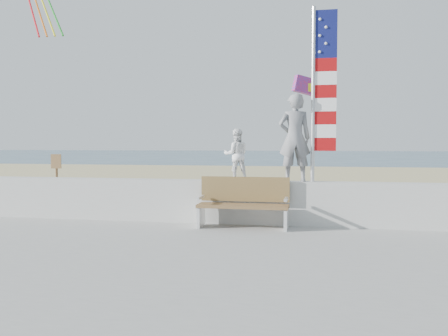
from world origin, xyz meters
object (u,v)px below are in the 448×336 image
Objects in this scene: child at (236,155)px; flag at (320,87)px; bench at (244,202)px; adult at (295,138)px.

child is 2.18m from flag.
bench is at bearing 100.41° from child.
bench is at bearing 14.28° from adult.
flag is (1.47, 0.45, 2.30)m from bench.
adult reaches higher than child.
bench is (0.23, -0.45, -0.93)m from child.
adult is at bearing 179.97° from flag.
flag is at bearing 163.91° from child.
child is at bearing -10.61° from adult.
flag reaches higher than adult.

